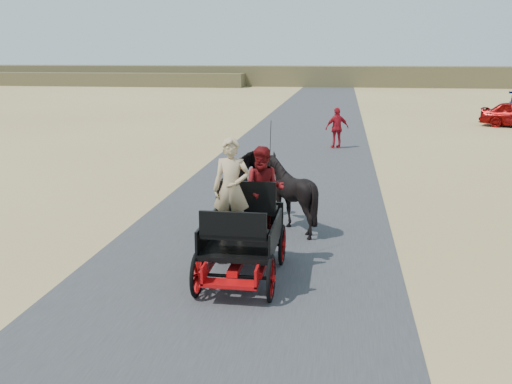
# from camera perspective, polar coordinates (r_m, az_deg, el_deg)

# --- Properties ---
(ground) EXTENTS (140.00, 140.00, 0.00)m
(ground) POSITION_cam_1_polar(r_m,az_deg,el_deg) (11.04, -1.41, -7.16)
(ground) COLOR tan
(road) EXTENTS (6.00, 140.00, 0.01)m
(road) POSITION_cam_1_polar(r_m,az_deg,el_deg) (11.04, -1.41, -7.14)
(road) COLOR #38383A
(road) RESTS_ON ground
(ridge_far) EXTENTS (140.00, 6.00, 2.40)m
(ridge_far) POSITION_cam_1_polar(r_m,az_deg,el_deg) (72.23, 7.34, 11.43)
(ridge_far) COLOR brown
(ridge_far) RESTS_ON ground
(ridge_near) EXTENTS (40.00, 4.00, 1.60)m
(ridge_near) POSITION_cam_1_polar(r_m,az_deg,el_deg) (75.28, -16.67, 10.76)
(ridge_near) COLOR brown
(ridge_near) RESTS_ON ground
(carriage) EXTENTS (1.30, 2.40, 0.72)m
(carriage) POSITION_cam_1_polar(r_m,az_deg,el_deg) (10.27, -1.35, -6.66)
(carriage) COLOR black
(carriage) RESTS_ON ground
(horse_left) EXTENTS (0.91, 2.01, 1.70)m
(horse_left) POSITION_cam_1_polar(r_m,az_deg,el_deg) (13.04, -1.46, 0.02)
(horse_left) COLOR black
(horse_left) RESTS_ON ground
(horse_right) EXTENTS (1.37, 1.54, 1.70)m
(horse_right) POSITION_cam_1_polar(r_m,az_deg,el_deg) (12.90, 3.35, -0.15)
(horse_right) COLOR black
(horse_right) RESTS_ON ground
(driver_man) EXTENTS (0.66, 0.43, 1.80)m
(driver_man) POSITION_cam_1_polar(r_m,az_deg,el_deg) (9.98, -2.47, 0.30)
(driver_man) COLOR tan
(driver_man) RESTS_ON carriage
(passenger_woman) EXTENTS (0.77, 0.60, 1.58)m
(passenger_woman) POSITION_cam_1_polar(r_m,az_deg,el_deg) (10.46, 0.80, 0.30)
(passenger_woman) COLOR #660C0F
(passenger_woman) RESTS_ON carriage
(pedestrian) EXTENTS (1.09, 0.75, 1.73)m
(pedestrian) POSITION_cam_1_polar(r_m,az_deg,el_deg) (24.43, 8.11, 6.35)
(pedestrian) COLOR #A7131F
(pedestrian) RESTS_ON ground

